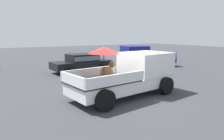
{
  "coord_description": "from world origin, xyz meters",
  "views": [
    {
      "loc": [
        -5.23,
        -7.53,
        2.75
      ],
      "look_at": [
        -0.15,
        0.74,
        1.1
      ],
      "focal_mm": 33.75,
      "sensor_mm": 36.0,
      "label": 1
    }
  ],
  "objects": [
    {
      "name": "parked_sedan_near",
      "position": [
        0.94,
        6.8,
        0.74
      ],
      "size": [
        4.4,
        2.18,
        1.33
      ],
      "rotation": [
        0.0,
        0.0,
        3.2
      ],
      "color": "black",
      "rests_on": "ground"
    },
    {
      "name": "pickup_truck_main",
      "position": [
        0.43,
        0.06,
        0.97
      ],
      "size": [
        5.23,
        2.72,
        2.25
      ],
      "rotation": [
        0.0,
        0.0,
        0.12
      ],
      "color": "black",
      "rests_on": "ground"
    },
    {
      "name": "ground_plane",
      "position": [
        0.0,
        0.0,
        0.0
      ],
      "size": [
        80.0,
        80.0,
        0.0
      ],
      "primitive_type": "plane",
      "color": "#38383D"
    },
    {
      "name": "pickup_truck_red",
      "position": [
        6.45,
        6.17,
        0.87
      ],
      "size": [
        5.04,
        2.81,
        1.8
      ],
      "rotation": [
        0.0,
        0.0,
        2.97
      ],
      "color": "black",
      "rests_on": "ground"
    }
  ]
}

